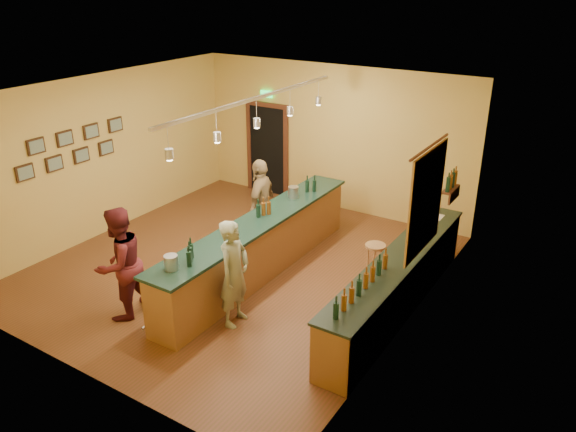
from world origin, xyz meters
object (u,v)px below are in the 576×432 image
Objects in this scene: bartender at (234,273)px; customer_b at (261,204)px; tasting_bar at (259,243)px; customer_a at (120,264)px; bar_stool at (375,252)px; back_counter at (397,283)px.

bartender is 2.66m from customer_b.
tasting_bar is 2.83× the size of customer_a.
bar_stool is at bearing 134.97° from customer_a.
bartender reaches higher than back_counter.
customer_b is at bearing 165.99° from back_counter.
customer_a is (-1.58, -0.77, 0.06)m from bartender.
bar_stool is at bearing 136.31° from back_counter.
customer_a is 1.02× the size of customer_b.
customer_b reaches higher than bar_stool.
bartender is (-1.94, -1.61, 0.36)m from back_counter.
bartender is 2.59m from bar_stool.
customer_a is 2.48× the size of bar_stool.
back_counter is at bearing 4.16° from tasting_bar.
back_counter is at bearing -43.69° from bar_stool.
bar_stool is (2.87, 3.00, -0.32)m from customer_a.
back_counter is 0.91m from bar_stool.
tasting_bar is 2.45m from customer_a.
bartender is 1.76m from customer_a.
bartender is at bearing -119.95° from bar_stool.
bartender is 2.33× the size of bar_stool.
back_counter reaches higher than bar_stool.
bartender reaches higher than tasting_bar.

